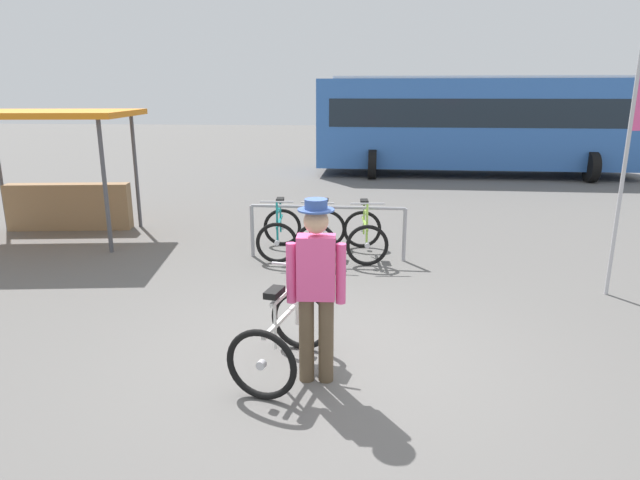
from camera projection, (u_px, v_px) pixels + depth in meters
ground_plane at (336, 360)px, 5.50m from camera, size 80.00×80.00×0.00m
bike_rack_rail at (327, 220)px, 8.70m from camera, size 2.51×0.10×0.88m
racked_bike_teal at (280, 233)px, 9.02m from camera, size 0.73×1.14×0.97m
racked_bike_white at (322, 234)px, 8.95m from camera, size 0.75×1.14×0.97m
racked_bike_lime at (365, 235)px, 8.88m from camera, size 0.76×1.17×0.98m
featured_bicycle at (288, 320)px, 5.27m from camera, size 0.88×1.25×1.09m
person_with_featured_bike at (316, 285)px, 4.88m from camera, size 0.53×0.32×1.72m
bus_distant at (476, 120)px, 17.42m from camera, size 10.04×3.52×3.08m
market_stall at (54, 161)px, 10.00m from camera, size 3.38×2.69×2.30m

